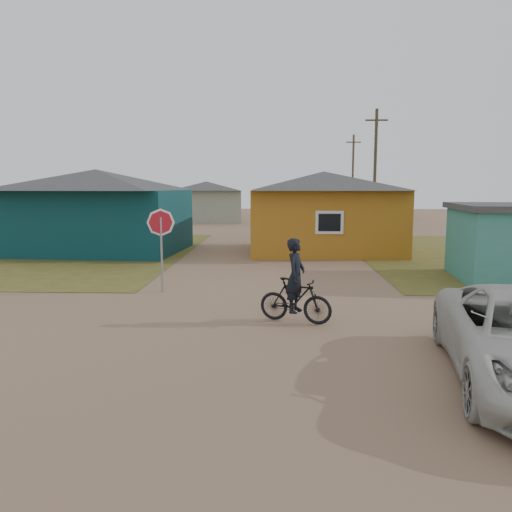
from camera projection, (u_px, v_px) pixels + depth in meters
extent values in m
plane|color=#85654D|center=(266.00, 334.00, 10.86)|extent=(120.00, 120.00, 0.00)
cube|color=#0A3238|center=(98.00, 221.00, 24.35)|extent=(8.40, 6.54, 3.00)
pyramid|color=#313233|center=(96.00, 180.00, 24.07)|extent=(8.93, 7.08, 1.00)
cube|color=#AC6C1A|center=(323.00, 221.00, 24.40)|extent=(7.21, 6.24, 3.00)
pyramid|color=#313233|center=(324.00, 181.00, 24.13)|extent=(7.72, 6.76, 0.90)
cube|color=silver|center=(329.00, 222.00, 21.38)|extent=(1.20, 0.06, 1.00)
cube|color=black|center=(329.00, 222.00, 21.35)|extent=(0.95, 0.04, 0.75)
cube|color=gray|center=(207.00, 206.00, 44.54)|extent=(6.49, 5.60, 2.80)
pyramid|color=#313233|center=(206.00, 186.00, 44.29)|extent=(7.04, 6.15, 0.80)
cube|color=tan|center=(374.00, 204.00, 49.84)|extent=(6.41, 5.50, 2.80)
pyramid|color=#313233|center=(375.00, 186.00, 49.59)|extent=(6.95, 6.05, 0.80)
cube|color=gray|center=(151.00, 202.00, 56.74)|extent=(5.75, 5.28, 2.70)
pyramid|color=#313233|center=(151.00, 187.00, 56.51)|extent=(6.28, 5.81, 0.70)
cylinder|color=#483B2B|center=(375.00, 173.00, 31.81)|extent=(0.20, 0.20, 8.00)
cube|color=#483B2B|center=(377.00, 120.00, 31.35)|extent=(1.40, 0.10, 0.10)
cylinder|color=#483B2B|center=(353.00, 177.00, 47.60)|extent=(0.20, 0.20, 8.00)
cube|color=#483B2B|center=(354.00, 142.00, 47.14)|extent=(1.40, 0.10, 0.10)
cylinder|color=gray|center=(162.00, 255.00, 15.03)|extent=(0.07, 0.07, 2.28)
imported|color=black|center=(295.00, 300.00, 11.75)|extent=(1.83, 1.08, 1.06)
imported|color=black|center=(296.00, 275.00, 11.67)|extent=(0.61, 0.74, 1.75)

